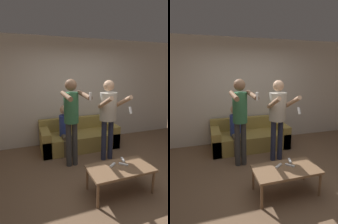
# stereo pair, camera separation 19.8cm
# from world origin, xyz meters

# --- Properties ---
(ground_plane) EXTENTS (14.00, 14.00, 0.00)m
(ground_plane) POSITION_xyz_m (0.00, 0.00, 0.00)
(ground_plane) COLOR brown
(wall_back) EXTENTS (6.40, 0.06, 2.70)m
(wall_back) POSITION_xyz_m (0.00, 2.05, 1.35)
(wall_back) COLOR beige
(wall_back) RESTS_ON ground_plane
(couch) EXTENTS (1.89, 0.83, 0.71)m
(couch) POSITION_xyz_m (-0.07, 1.60, 0.25)
(couch) COLOR #AD9347
(couch) RESTS_ON ground_plane
(person_standing_left) EXTENTS (0.40, 0.75, 1.76)m
(person_standing_left) POSITION_xyz_m (-0.47, 0.77, 1.10)
(person_standing_left) COLOR #383838
(person_standing_left) RESTS_ON ground_plane
(person_standing_right) EXTENTS (0.47, 0.72, 1.72)m
(person_standing_right) POSITION_xyz_m (0.32, 0.78, 1.09)
(person_standing_right) COLOR #282D47
(person_standing_right) RESTS_ON ground_plane
(person_seated) EXTENTS (0.27, 0.51, 1.14)m
(person_seated) POSITION_xyz_m (-0.44, 1.43, 0.61)
(person_seated) COLOR brown
(person_seated) RESTS_ON ground_plane
(coffee_table) EXTENTS (1.03, 0.52, 0.43)m
(coffee_table) POSITION_xyz_m (0.04, -0.24, 0.38)
(coffee_table) COLOR #846042
(coffee_table) RESTS_ON ground_plane
(remote_near) EXTENTS (0.13, 0.13, 0.02)m
(remote_near) POSITION_xyz_m (0.12, -0.19, 0.44)
(remote_near) COLOR white
(remote_near) RESTS_ON coffee_table
(remote_mid) EXTENTS (0.14, 0.11, 0.02)m
(remote_mid) POSITION_xyz_m (-0.05, -0.15, 0.44)
(remote_mid) COLOR white
(remote_mid) RESTS_ON coffee_table
(remote_far) EXTENTS (0.08, 0.15, 0.02)m
(remote_far) POSITION_xyz_m (0.19, -0.05, 0.44)
(remote_far) COLOR white
(remote_far) RESTS_ON coffee_table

